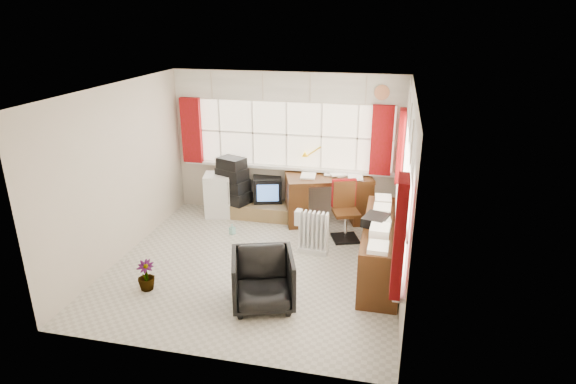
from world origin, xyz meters
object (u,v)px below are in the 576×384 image
crt_tv (267,189)px  tv_bench (253,209)px  desk_lamp (320,154)px  credenza (381,247)px  task_chair (345,208)px  desk (328,196)px  office_chair (263,280)px  radiator (313,237)px  mini_fridge (218,195)px

crt_tv → tv_bench: bearing=-140.1°
desk_lamp → credenza: (1.16, -1.82, -0.73)m
task_chair → crt_tv: size_ratio=1.61×
desk → desk_lamp: size_ratio=3.53×
task_chair → office_chair: size_ratio=1.26×
desk → radiator: (-0.04, -1.24, -0.19)m
task_chair → crt_tv: (-1.45, 0.67, -0.03)m
desk_lamp → office_chair: desk_lamp is taller
office_chair → crt_tv: size_ratio=1.28×
crt_tv → mini_fridge: mini_fridge is taller
tv_bench → crt_tv: 0.45m
radiator → mini_fridge: mini_fridge is taller
office_chair → radiator: bearing=57.9°
office_chair → crt_tv: crt_tv is taller
radiator → desk_lamp: bearing=96.3°
desk → task_chair: 0.67m
office_chair → credenza: bearing=21.1°
task_chair → mini_fridge: task_chair is taller
desk_lamp → mini_fridge: size_ratio=0.58×
mini_fridge → crt_tv: bearing=17.6°
crt_tv → desk_lamp: bearing=7.8°
task_chair → mini_fridge: 2.31m
credenza → crt_tv: credenza is taller
credenza → tv_bench: size_ratio=1.43×
tv_bench → desk_lamp: bearing=15.2°
credenza → mini_fridge: size_ratio=2.62×
task_chair → credenza: 1.20m
office_chair → mini_fridge: mini_fridge is taller
radiator → crt_tv: (-1.06, 1.34, 0.20)m
office_chair → radiator: 1.53m
desk → radiator: bearing=-91.9°
desk_lamp → office_chair: bearing=-94.0°
tv_bench → crt_tv: size_ratio=2.36×
office_chair → tv_bench: office_chair is taller
office_chair → crt_tv: 2.91m
desk_lamp → crt_tv: desk_lamp is taller
desk_lamp → office_chair: size_ratio=0.59×
office_chair → radiator: (0.37, 1.48, -0.07)m
desk_lamp → radiator: 1.70m
office_chair → credenza: (1.37, 1.12, 0.05)m
desk_lamp → credenza: bearing=-57.5°
credenza → desk_lamp: bearing=122.5°
crt_tv → office_chair: bearing=-76.2°
office_chair → mini_fridge: 2.98m
task_chair → mini_fridge: (-2.27, 0.41, -0.12)m
task_chair → credenza: (0.62, -1.03, -0.11)m
credenza → crt_tv: size_ratio=3.37×
radiator → mini_fridge: bearing=150.4°
desk → radiator: 1.25m
desk → crt_tv: size_ratio=2.65×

